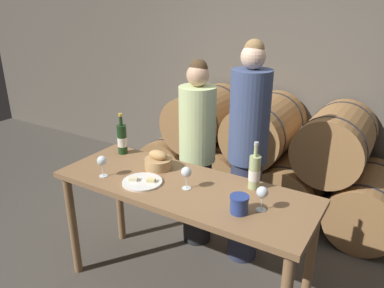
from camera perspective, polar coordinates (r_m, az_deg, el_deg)
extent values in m
cube|color=#60594F|center=(4.11, 14.55, 14.46)|extent=(10.00, 0.12, 3.20)
cylinder|color=#9E7042|center=(4.40, -1.98, -2.02)|extent=(0.60, 0.84, 0.60)
cylinder|color=#2D2D33|center=(4.20, -4.00, -3.25)|extent=(0.61, 0.02, 0.61)
cylinder|color=#2D2D33|center=(4.61, -0.15, -0.89)|extent=(0.61, 0.02, 0.61)
cylinder|color=#9E7042|center=(4.10, 6.01, -3.99)|extent=(0.60, 0.84, 0.60)
cylinder|color=#2D2D33|center=(3.88, 4.27, -5.45)|extent=(0.61, 0.02, 0.61)
cylinder|color=#2D2D33|center=(4.32, 7.57, -2.68)|extent=(0.61, 0.02, 0.61)
cylinder|color=#9E7042|center=(3.89, 15.11, -6.14)|extent=(0.60, 0.84, 0.60)
cylinder|color=#2D2D33|center=(3.66, 13.84, -7.84)|extent=(0.61, 0.02, 0.61)
cylinder|color=#2D2D33|center=(4.12, 16.22, -4.62)|extent=(0.61, 0.02, 0.61)
cylinder|color=#9E7042|center=(3.79, 25.02, -8.28)|extent=(0.60, 0.84, 0.60)
cylinder|color=#2D2D33|center=(3.56, 24.41, -10.19)|extent=(0.61, 0.02, 0.61)
cylinder|color=#2D2D33|center=(4.03, 25.56, -6.59)|extent=(0.61, 0.02, 0.61)
cylinder|color=#9E7042|center=(4.05, 1.96, 4.01)|extent=(0.60, 0.84, 0.60)
cylinder|color=#2D2D33|center=(3.83, -0.04, 2.99)|extent=(0.61, 0.02, 0.61)
cylinder|color=#2D2D33|center=(4.27, 3.75, 4.92)|extent=(0.61, 0.02, 0.61)
cylinder|color=#9E7042|center=(3.77, 10.98, 2.32)|extent=(0.60, 0.84, 0.60)
cylinder|color=#2D2D33|center=(3.54, 9.40, 1.12)|extent=(0.61, 0.02, 0.61)
cylinder|color=#2D2D33|center=(4.01, 12.37, 3.37)|extent=(0.61, 0.02, 0.61)
cylinder|color=#9E7042|center=(3.61, 21.06, 0.35)|extent=(0.60, 0.84, 0.60)
cylinder|color=#2D2D33|center=(3.36, 20.13, -1.04)|extent=(0.61, 0.02, 0.61)
cylinder|color=#2D2D33|center=(3.86, 21.88, 1.57)|extent=(0.61, 0.02, 0.61)
cylinder|color=olive|center=(3.07, -17.70, -11.78)|extent=(0.06, 0.06, 0.85)
cylinder|color=olive|center=(3.37, -11.01, -7.89)|extent=(0.06, 0.06, 0.85)
cylinder|color=olive|center=(2.70, 17.49, -16.80)|extent=(0.06, 0.06, 0.85)
cube|color=olive|center=(2.52, -1.55, -6.64)|extent=(1.78, 0.65, 0.04)
cylinder|color=#232326|center=(3.32, 0.78, -8.59)|extent=(0.25, 0.25, 0.79)
cylinder|color=beige|center=(3.03, 0.84, 3.02)|extent=(0.30, 0.30, 0.62)
sphere|color=tan|center=(2.93, 0.88, 10.46)|extent=(0.18, 0.18, 0.18)
sphere|color=#47331E|center=(2.93, 1.00, 11.43)|extent=(0.15, 0.15, 0.15)
cylinder|color=#2D334C|center=(3.12, 7.96, -9.89)|extent=(0.25, 0.25, 0.88)
cylinder|color=#3D4C75|center=(2.80, 8.78, 4.10)|extent=(0.30, 0.30, 0.70)
sphere|color=beige|center=(2.70, 9.31, 12.99)|extent=(0.18, 0.18, 0.18)
sphere|color=olive|center=(2.70, 9.46, 14.04)|extent=(0.14, 0.14, 0.14)
cylinder|color=#193819|center=(3.01, -10.59, 0.69)|extent=(0.07, 0.07, 0.23)
cylinder|color=#193819|center=(2.96, -10.79, 3.49)|extent=(0.03, 0.03, 0.08)
cylinder|color=gold|center=(2.95, -10.86, 4.40)|extent=(0.03, 0.03, 0.02)
cylinder|color=white|center=(3.02, -10.57, 0.35)|extent=(0.08, 0.08, 0.08)
cylinder|color=#ADBC7F|center=(2.46, 9.50, -4.29)|extent=(0.07, 0.07, 0.22)
cylinder|color=#ADBC7F|center=(2.40, 9.71, -1.05)|extent=(0.03, 0.03, 0.08)
cylinder|color=#B7B7BC|center=(2.38, 9.79, 0.04)|extent=(0.03, 0.03, 0.02)
cylinder|color=white|center=(2.46, 9.47, -4.66)|extent=(0.08, 0.08, 0.07)
cylinder|color=navy|center=(2.20, 7.21, -9.11)|extent=(0.11, 0.11, 0.11)
cylinder|color=navy|center=(2.18, 7.26, -8.02)|extent=(0.11, 0.11, 0.01)
cylinder|color=tan|center=(2.75, -5.15, -2.94)|extent=(0.20, 0.20, 0.07)
ellipsoid|color=tan|center=(2.72, -5.19, -1.69)|extent=(0.15, 0.09, 0.07)
cylinder|color=white|center=(2.55, -7.58, -5.75)|extent=(0.27, 0.27, 0.01)
cube|color=beige|center=(2.53, -6.27, -5.50)|extent=(0.07, 0.06, 0.02)
cube|color=beige|center=(2.56, -8.92, -5.28)|extent=(0.07, 0.06, 0.02)
cylinder|color=white|center=(2.70, -13.34, -4.74)|extent=(0.06, 0.06, 0.00)
cylinder|color=white|center=(2.68, -13.42, -3.89)|extent=(0.01, 0.01, 0.08)
sphere|color=white|center=(2.65, -13.56, -2.48)|extent=(0.07, 0.07, 0.07)
cylinder|color=white|center=(2.47, -0.84, -6.73)|extent=(0.06, 0.06, 0.00)
cylinder|color=white|center=(2.45, -0.85, -5.82)|extent=(0.01, 0.01, 0.08)
sphere|color=white|center=(2.41, -0.86, -4.30)|extent=(0.07, 0.07, 0.07)
cylinder|color=white|center=(2.27, 10.45, -9.82)|extent=(0.06, 0.06, 0.00)
cylinder|color=white|center=(2.25, 10.52, -8.85)|extent=(0.01, 0.01, 0.08)
sphere|color=white|center=(2.21, 10.65, -7.24)|extent=(0.07, 0.07, 0.07)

